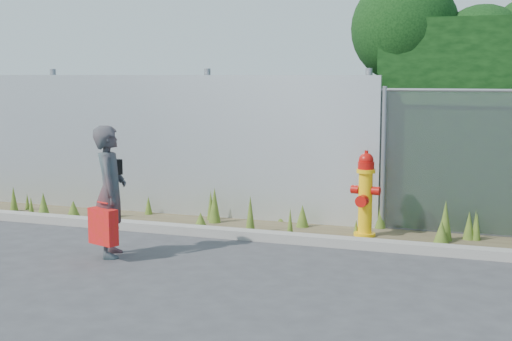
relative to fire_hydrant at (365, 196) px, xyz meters
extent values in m
plane|color=#38383B|center=(-0.91, -2.43, -0.58)|extent=(80.00, 80.00, 0.00)
cube|color=gray|center=(-0.91, -0.63, -0.52)|extent=(16.00, 0.22, 0.12)
cube|color=#4D412C|center=(-0.91, -0.03, -0.57)|extent=(16.00, 1.20, 0.01)
cone|color=#415E1C|center=(-3.51, 0.38, -0.43)|extent=(0.13, 0.13, 0.30)
cone|color=#415E1C|center=(-1.55, -0.31, -0.31)|extent=(0.14, 0.14, 0.54)
cone|color=#415E1C|center=(-5.56, 0.08, -0.44)|extent=(0.08, 0.08, 0.28)
cone|color=#415E1C|center=(-2.41, 0.31, -0.35)|extent=(0.13, 0.13, 0.46)
cone|color=#415E1C|center=(-5.68, -0.12, -0.37)|extent=(0.14, 0.14, 0.42)
cone|color=#415E1C|center=(-0.95, -0.36, -0.37)|extent=(0.10, 0.10, 0.41)
cone|color=#415E1C|center=(1.43, 0.56, -0.39)|extent=(0.09, 0.09, 0.37)
cone|color=#415E1C|center=(1.35, 0.26, -0.38)|extent=(0.16, 0.16, 0.39)
cone|color=#415E1C|center=(1.06, 0.09, -0.31)|extent=(0.20, 0.20, 0.55)
cone|color=#415E1C|center=(-0.96, 0.28, -0.41)|extent=(0.19, 0.19, 0.33)
cone|color=#415E1C|center=(-4.87, -0.45, -0.37)|extent=(0.21, 0.21, 0.41)
cone|color=#415E1C|center=(1.46, 0.25, -0.39)|extent=(0.11, 0.11, 0.37)
cone|color=#415E1C|center=(0.11, 0.59, -0.35)|extent=(0.18, 0.18, 0.45)
cone|color=#415E1C|center=(-2.28, 0.15, -0.31)|extent=(0.18, 0.18, 0.54)
cone|color=#415E1C|center=(-0.14, 0.11, -0.48)|extent=(0.08, 0.08, 0.21)
cone|color=#415E1C|center=(-2.32, -0.29, -0.46)|extent=(0.21, 0.21, 0.24)
cone|color=#415E1C|center=(-5.18, -0.34, -0.43)|extent=(0.10, 0.10, 0.31)
cone|color=#415E1C|center=(-1.37, 0.59, -0.48)|extent=(0.15, 0.15, 0.20)
cone|color=#415E1C|center=(-4.46, -0.27, -0.44)|extent=(0.23, 0.23, 0.28)
cone|color=#415E1C|center=(-4.68, 0.62, -0.38)|extent=(0.17, 0.17, 0.39)
cone|color=#415E1C|center=(-3.91, 0.01, -0.43)|extent=(0.23, 0.23, 0.29)
cone|color=#415E1C|center=(1.02, -0.07, -0.42)|extent=(0.21, 0.21, 0.32)
cube|color=silver|center=(-4.16, 0.57, 0.52)|extent=(8.50, 0.08, 2.20)
cylinder|color=gray|center=(-5.41, 0.69, 0.57)|extent=(0.10, 0.10, 2.30)
cylinder|color=gray|center=(-2.61, 0.69, 0.57)|extent=(0.10, 0.10, 2.30)
cylinder|color=gray|center=(-0.11, 0.69, 0.57)|extent=(0.10, 0.10, 2.30)
cylinder|color=gray|center=(0.14, 0.57, 0.45)|extent=(0.07, 0.07, 2.05)
sphere|color=black|center=(0.27, 1.46, 2.31)|extent=(1.60, 1.60, 1.60)
sphere|color=black|center=(1.39, 1.52, 1.95)|extent=(1.38, 1.38, 1.38)
cylinder|color=yellow|center=(0.00, 0.01, -0.55)|extent=(0.29, 0.29, 0.06)
cylinder|color=yellow|center=(0.00, 0.01, -0.13)|extent=(0.19, 0.19, 0.89)
cylinder|color=yellow|center=(0.00, 0.01, 0.34)|extent=(0.25, 0.25, 0.05)
cylinder|color=#B20F0A|center=(0.00, 0.01, 0.41)|extent=(0.22, 0.22, 0.11)
sphere|color=#B20F0A|center=(0.00, 0.01, 0.48)|extent=(0.20, 0.20, 0.20)
cylinder|color=#B20F0A|center=(0.00, 0.01, 0.59)|extent=(0.05, 0.05, 0.05)
cylinder|color=#B20F0A|center=(-0.15, 0.01, 0.07)|extent=(0.11, 0.12, 0.12)
cylinder|color=#B20F0A|center=(0.15, 0.01, 0.07)|extent=(0.11, 0.12, 0.12)
cylinder|color=#B20F0A|center=(0.00, -0.14, -0.05)|extent=(0.16, 0.13, 0.16)
imported|color=#0E595D|center=(-2.74, -2.02, 0.22)|extent=(0.59, 0.69, 1.60)
cube|color=red|center=(-2.72, -2.24, -0.17)|extent=(0.39, 0.14, 0.43)
cylinder|color=red|center=(-2.72, -2.24, 0.12)|extent=(0.19, 0.02, 0.02)
cube|color=black|center=(-2.76, -1.91, 0.51)|extent=(0.25, 0.10, 0.19)
camera|label=1|loc=(1.77, -9.48, 1.64)|focal=50.00mm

